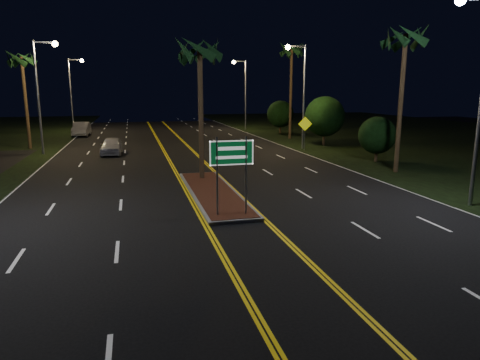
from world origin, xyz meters
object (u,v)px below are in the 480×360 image
object	(u,v)px
median_island	(213,192)
palm_left_far	(21,60)
streetlight_right_mid	(300,84)
streetlight_left_mid	(42,84)
car_near	(112,144)
shrub_far	(280,114)
palm_median	(200,51)
shrub_near	(377,135)
palm_right_near	(406,39)
shrub_mid	(325,116)
warning_sign	(305,128)
streetlight_right_near	(477,78)
streetlight_left_far	(73,86)
car_far	(81,128)
palm_right_far	(292,51)
streetlight_right_far	(243,86)
highway_sign	(232,160)

from	to	relation	value
median_island	palm_left_far	distance (m)	25.76
streetlight_right_mid	streetlight_left_mid	bearing A→B (deg)	174.62
car_near	shrub_far	bearing A→B (deg)	37.74
palm_median	shrub_near	bearing A→B (deg)	14.53
palm_right_near	shrub_far	size ratio (longest dim) A/B	2.35
shrub_mid	warning_sign	bearing A→B (deg)	-137.51
palm_right_near	shrub_near	xyz separation A→B (m)	(1.00, 4.00, -6.27)
streetlight_left_mid	car_near	size ratio (longest dim) A/B	1.85
palm_right_near	shrub_near	size ratio (longest dim) A/B	2.82
streetlight_right_mid	streetlight_right_near	bearing A→B (deg)	-90.00
median_island	shrub_near	distance (m)	15.32
streetlight_left_far	palm_median	size ratio (longest dim) A/B	1.08
shrub_near	warning_sign	bearing A→B (deg)	110.90
median_island	car_far	xyz separation A→B (m)	(-9.50, 31.83, 0.82)
palm_right_near	warning_sign	bearing A→B (deg)	98.73
palm_right_far	warning_sign	world-z (taller)	palm_right_far
shrub_mid	streetlight_right_far	bearing A→B (deg)	100.66
streetlight_left_mid	palm_right_near	world-z (taller)	palm_right_near
palm_right_near	car_far	bearing A→B (deg)	127.35
streetlight_right_mid	warning_sign	distance (m)	3.85
shrub_mid	palm_right_near	bearing A→B (deg)	-96.12
palm_left_far	car_near	bearing A→B (deg)	-36.11
streetlight_right_far	car_near	world-z (taller)	streetlight_right_far
highway_sign	shrub_far	bearing A→B (deg)	67.43
shrub_near	car_near	world-z (taller)	shrub_near
streetlight_right_far	shrub_far	distance (m)	7.56
streetlight_right_mid	shrub_near	world-z (taller)	streetlight_right_mid
median_island	warning_sign	distance (m)	17.83
palm_left_far	streetlight_right_near	bearing A→B (deg)	-48.00
median_island	palm_right_far	bearing A→B (deg)	60.90
highway_sign	palm_right_far	bearing A→B (deg)	64.80
streetlight_right_far	car_far	xyz separation A→B (m)	(-20.11, -3.17, -4.75)
streetlight_right_near	palm_right_far	bearing A→B (deg)	85.53
highway_sign	median_island	bearing A→B (deg)	90.00
palm_left_far	palm_right_far	size ratio (longest dim) A/B	0.85
shrub_mid	warning_sign	xyz separation A→B (m)	(-3.20, -2.93, -0.80)
streetlight_right_mid	palm_median	xyz separation A→B (m)	(-10.61, -11.50, 1.62)
palm_median	shrub_far	xyz separation A→B (m)	(13.80, 25.50, -4.94)
median_island	streetlight_right_near	distance (m)	12.99
shrub_mid	car_near	xyz separation A→B (m)	(-19.51, -1.32, -1.92)
streetlight_right_near	palm_right_far	world-z (taller)	palm_right_far
streetlight_left_mid	streetlight_right_near	bearing A→B (deg)	-46.03
palm_right_near	palm_right_far	bearing A→B (deg)	89.14
palm_left_far	streetlight_right_far	bearing A→B (deg)	30.88
streetlight_left_far	car_far	distance (m)	7.11
highway_sign	streetlight_right_far	xyz separation A→B (m)	(10.61, 39.20, 3.25)
car_far	warning_sign	size ratio (longest dim) A/B	1.86
median_island	shrub_far	bearing A→B (deg)	64.55
streetlight_left_mid	warning_sign	size ratio (longest dim) A/B	3.09
streetlight_left_mid	streetlight_right_near	distance (m)	30.57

